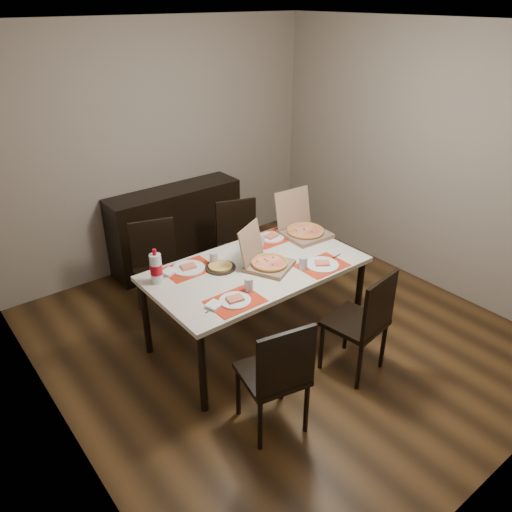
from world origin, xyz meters
The scene contains 18 objects.
ground centered at (0.00, 0.00, -0.01)m, with size 3.80×4.00×0.02m, color #462E15.
room_walls centered at (0.00, 0.43, 1.73)m, with size 3.84×4.02×2.62m.
sideboard centered at (0.00, 1.78, 0.45)m, with size 1.50×0.40×0.90m, color black.
dining_table centered at (-0.19, 0.09, 0.68)m, with size 1.80×1.00×0.75m.
chair_near_left centered at (-0.73, -0.83, 0.51)m, with size 0.50×0.50×0.93m.
chair_near_right centered at (0.20, -0.78, 0.51)m, with size 0.48×0.48×0.93m.
chair_far_left centered at (-0.65, 1.01, 0.51)m, with size 0.53×0.53×0.93m.
chair_far_right centered at (0.26, 0.93, 0.51)m, with size 0.54×0.54×0.93m.
setting_near_left centered at (-0.62, -0.22, 0.77)m, with size 0.47×0.30×0.11m.
setting_near_right centered at (0.21, -0.23, 0.77)m, with size 0.47×0.30×0.11m.
setting_far_left centered at (-0.63, 0.39, 0.77)m, with size 0.51×0.30×0.11m.
setting_far_right centered at (0.21, 0.41, 0.77)m, with size 0.47×0.30×0.11m.
napkin_loose centered at (-0.23, 0.05, 0.76)m, with size 0.12×0.11×0.02m, color white.
pizza_box_center centered at (-0.13, 0.03, 0.81)m, with size 0.47×0.49×0.35m.
pizza_box_right centered at (0.54, 0.30, 0.81)m, with size 0.42×0.46×0.40m.
faina_plate centered at (-0.44, 0.25, 0.76)m, with size 0.26×0.26×0.03m.
dip_bowl centered at (-0.09, 0.24, 0.77)m, with size 0.13×0.13×0.03m, color white.
soda_bottle centered at (-0.96, 0.38, 0.87)m, with size 0.10×0.10×0.29m.
Camera 1 is at (-2.46, -2.78, 2.78)m, focal length 35.00 mm.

